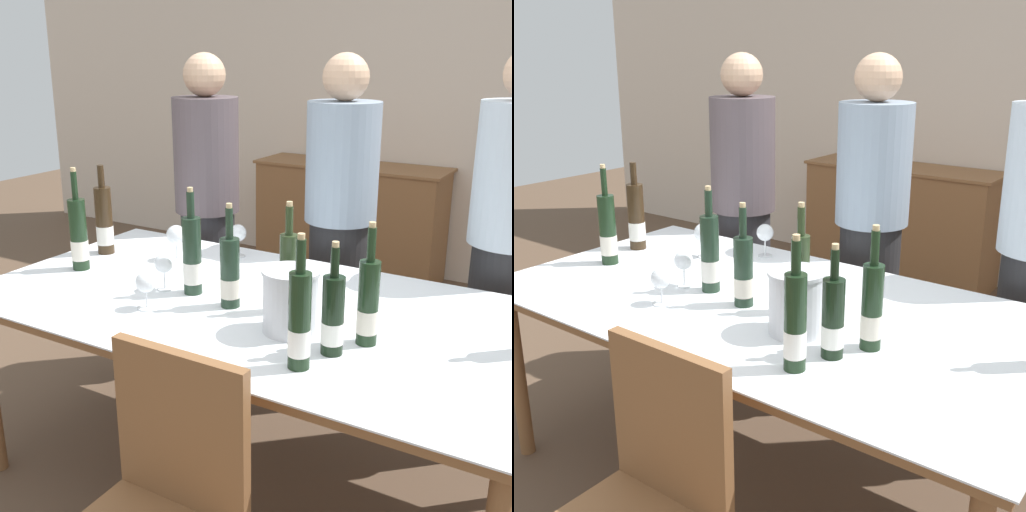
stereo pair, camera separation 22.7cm
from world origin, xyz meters
The scene contains 20 objects.
ground_plane centered at (0.00, 0.00, 0.00)m, with size 12.00×12.00×0.00m, color brown.
back_wall centered at (0.00, 2.80, 1.40)m, with size 8.00×0.10×2.80m.
sideboard_cabinet centered at (-0.68, 2.51, 0.42)m, with size 1.42×0.46×0.84m.
dining_table centered at (0.00, 0.00, 0.71)m, with size 2.10×1.11×0.77m.
ice_bucket centered at (0.22, -0.15, 0.88)m, with size 0.19×0.19×0.21m.
wine_bottle_0 centered at (0.40, -0.23, 0.89)m, with size 0.07×0.07×0.35m.
wine_bottle_1 centered at (-0.89, 0.17, 0.91)m, with size 0.08×0.08×0.40m.
wine_bottle_2 centered at (-0.26, -0.03, 0.91)m, with size 0.07×0.07×0.41m.
wine_bottle_3 centered at (0.13, 0.00, 0.90)m, with size 0.06×0.06×0.39m.
wine_bottle_5 centered at (0.36, -0.36, 0.91)m, with size 0.07×0.07×0.40m.
wine_bottle_6 centered at (0.47, -0.11, 0.90)m, with size 0.07×0.07×0.39m.
wine_bottle_7 centered at (-0.83, -0.05, 0.91)m, with size 0.07×0.07×0.43m.
wine_bottle_8 centered at (-0.07, -0.07, 0.89)m, with size 0.07×0.07×0.38m.
wine_glass_0 centered at (-0.35, 0.43, 0.87)m, with size 0.08×0.08×0.15m.
wine_glass_1 centered at (-0.37, -0.06, 0.87)m, with size 0.07×0.07×0.14m.
wine_glass_2 centered at (-0.31, -0.24, 0.86)m, with size 0.07×0.07×0.14m.
wine_glass_3 centered at (-0.56, 0.26, 0.88)m, with size 0.09×0.09×0.15m.
chair_near_front centered at (0.17, -0.78, 0.52)m, with size 0.42×0.42×0.91m.
person_host centered at (-0.76, 0.79, 0.82)m, with size 0.33×0.33×1.63m.
person_guest_left centered at (-0.03, 0.81, 0.82)m, with size 0.33×0.33×1.63m.
Camera 2 is at (1.29, -1.73, 1.65)m, focal length 45.00 mm.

